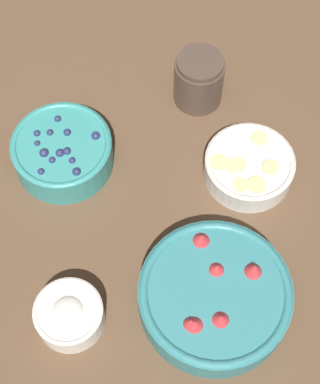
% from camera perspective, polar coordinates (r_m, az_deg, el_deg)
% --- Properties ---
extents(ground_plane, '(4.00, 4.00, 0.00)m').
position_cam_1_polar(ground_plane, '(1.09, -5.57, -2.40)').
color(ground_plane, brown).
extents(bowl_strawberries, '(0.24, 0.24, 0.08)m').
position_cam_1_polar(bowl_strawberries, '(1.00, 4.89, -9.16)').
color(bowl_strawberries, teal).
rests_on(bowl_strawberries, ground_plane).
extents(bowl_blueberries, '(0.17, 0.17, 0.07)m').
position_cam_1_polar(bowl_blueberries, '(1.12, -8.66, 3.63)').
color(bowl_blueberries, teal).
rests_on(bowl_blueberries, ground_plane).
extents(bowl_bananas, '(0.15, 0.15, 0.05)m').
position_cam_1_polar(bowl_bananas, '(1.11, 7.87, 2.40)').
color(bowl_bananas, silver).
rests_on(bowl_bananas, ground_plane).
extents(bowl_cream, '(0.11, 0.11, 0.06)m').
position_cam_1_polar(bowl_cream, '(1.01, -8.07, -10.72)').
color(bowl_cream, white).
rests_on(bowl_cream, ground_plane).
extents(jar_chocolate, '(0.09, 0.09, 0.10)m').
position_cam_1_polar(jar_chocolate, '(1.18, 3.46, 9.82)').
color(jar_chocolate, '#4C3D33').
rests_on(jar_chocolate, ground_plane).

